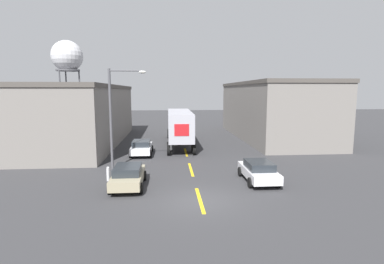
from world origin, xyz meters
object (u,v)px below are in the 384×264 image
(parked_car_left_far, at_px, (142,147))
(parked_car_left_near, at_px, (128,176))
(water_tower, at_px, (67,57))
(parked_car_right_near, at_px, (259,171))
(semi_truck, at_px, (179,124))
(street_lamp, at_px, (115,111))
(fire_hydrant, at_px, (108,174))

(parked_car_left_far, bearing_deg, parked_car_left_near, -90.00)
(water_tower, bearing_deg, parked_car_left_far, -63.28)
(water_tower, bearing_deg, parked_car_right_near, -59.34)
(parked_car_left_far, xyz_separation_m, parked_car_left_near, (0.00, -9.65, 0.00))
(semi_truck, distance_m, street_lamp, 11.76)
(parked_car_left_near, bearing_deg, fire_hydrant, 136.51)
(semi_truck, distance_m, fire_hydrant, 14.71)
(semi_truck, xyz_separation_m, parked_car_right_near, (4.74, -14.56, -1.58))
(parked_car_left_far, height_order, parked_car_right_near, same)
(semi_truck, xyz_separation_m, parked_car_left_far, (-3.77, -5.40, -1.58))
(semi_truck, xyz_separation_m, water_tower, (-21.07, 28.97, 10.43))
(semi_truck, height_order, street_lamp, street_lamp)
(parked_car_right_near, relative_size, water_tower, 0.27)
(semi_truck, height_order, fire_hydrant, semi_truck)
(water_tower, xyz_separation_m, fire_hydrant, (15.78, -42.57, -12.27))
(parked_car_left_near, height_order, water_tower, water_tower)
(parked_car_left_near, bearing_deg, parked_car_right_near, 3.30)
(street_lamp, xyz_separation_m, fire_hydrant, (-0.04, -3.32, -4.02))
(water_tower, bearing_deg, semi_truck, -53.97)
(semi_truck, bearing_deg, street_lamp, -116.92)
(parked_car_right_near, relative_size, street_lamp, 0.55)
(parked_car_left_far, distance_m, parked_car_right_near, 12.50)
(parked_car_right_near, xyz_separation_m, water_tower, (-25.80, 43.52, 12.02))
(street_lamp, bearing_deg, parked_car_left_near, -72.69)
(semi_truck, bearing_deg, parked_car_right_near, -71.86)
(parked_car_left_near, xyz_separation_m, fire_hydrant, (-1.52, 1.44, -0.25))
(street_lamp, bearing_deg, parked_car_left_far, 73.14)
(parked_car_left_far, xyz_separation_m, fire_hydrant, (-1.52, -8.21, -0.25))
(parked_car_left_near, height_order, parked_car_right_near, same)
(parked_car_left_near, xyz_separation_m, street_lamp, (-1.48, 4.76, 3.76))
(fire_hydrant, bearing_deg, water_tower, 110.34)
(street_lamp, bearing_deg, water_tower, 111.95)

